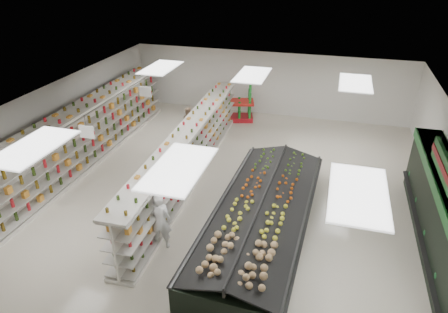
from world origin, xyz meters
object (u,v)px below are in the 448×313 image
(gondola_left, at_px, (73,145))
(produce_island, at_px, (262,214))
(gondola_center, at_px, (189,155))
(shopper_background, at_px, (189,123))
(shopper_main, at_px, (160,221))
(soda_endcap, at_px, (239,104))

(gondola_left, height_order, produce_island, gondola_left)
(gondola_center, bearing_deg, shopper_background, 108.49)
(gondola_left, xyz_separation_m, shopper_main, (4.97, -3.22, -0.18))
(gondola_center, height_order, shopper_main, gondola_center)
(gondola_center, relative_size, soda_endcap, 6.40)
(produce_island, height_order, soda_endcap, soda_endcap)
(gondola_left, relative_size, shopper_main, 7.50)
(gondola_left, distance_m, produce_island, 7.79)
(gondola_center, xyz_separation_m, shopper_background, (-1.19, 3.22, -0.17))
(gondola_left, bearing_deg, soda_endcap, 54.65)
(gondola_center, distance_m, produce_island, 4.04)
(soda_endcap, relative_size, shopper_main, 0.99)
(gondola_center, xyz_separation_m, shopper_main, (0.61, -3.99, -0.01))
(produce_island, height_order, shopper_main, shopper_main)
(gondola_center, relative_size, produce_island, 1.47)
(gondola_center, bearing_deg, shopper_main, -83.06)
(soda_endcap, xyz_separation_m, shopper_main, (0.17, -9.96, 0.04))
(gondola_left, distance_m, soda_endcap, 8.28)
(soda_endcap, height_order, shopper_background, soda_endcap)
(gondola_left, bearing_deg, produce_island, -11.93)
(produce_island, xyz_separation_m, shopper_background, (-4.43, 5.61, 0.22))
(soda_endcap, distance_m, shopper_main, 9.96)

